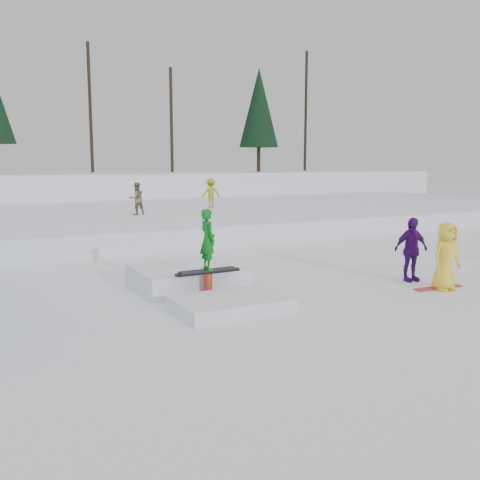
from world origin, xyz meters
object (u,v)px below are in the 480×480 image
spectator_yellow (446,256)px  spectator_purple (411,249)px  walker_olive (137,199)px  jib_rail_feature (198,281)px  walker_ygreen (211,193)px

spectator_yellow → spectator_purple: bearing=88.1°
spectator_purple → spectator_yellow: bearing=-81.1°
walker_olive → jib_rail_feature: walker_olive is taller
walker_olive → spectator_purple: size_ratio=0.85×
walker_olive → jib_rail_feature: (-2.13, -11.90, -1.23)m
walker_ygreen → spectator_yellow: (-1.07, -16.26, -0.71)m
walker_olive → walker_ygreen: (4.53, 1.77, 0.03)m
walker_olive → walker_ygreen: size_ratio=0.96×
walker_olive → spectator_yellow: (3.46, -14.49, -0.68)m
spectator_yellow → jib_rail_feature: (-5.59, 2.58, -0.55)m
jib_rail_feature → walker_olive: bearing=79.8°
jib_rail_feature → spectator_purple: bearing=-14.2°
walker_ygreen → jib_rail_feature: size_ratio=0.35×
spectator_purple → walker_olive: bearing=113.5°
walker_olive → walker_ygreen: 4.87m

